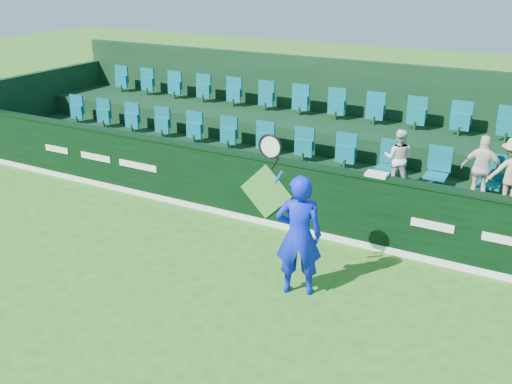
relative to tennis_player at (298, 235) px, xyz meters
The scene contains 12 objects.
ground 2.71m from the tennis_player, 127.38° to the right, with size 60.00×60.00×0.00m, color #276618.
sponsor_hoarding 2.53m from the tennis_player, 127.71° to the left, with size 16.00×0.25×1.35m.
stand_tier_front 3.50m from the tennis_player, 116.48° to the left, with size 16.00×2.00×0.80m, color black.
stand_tier_back 5.23m from the tennis_player, 107.13° to the left, with size 16.00×1.80×1.30m, color black.
stand_rear 5.65m from the tennis_player, 105.81° to the left, with size 16.00×4.10×2.60m.
seat_row_front 3.81m from the tennis_player, 113.79° to the left, with size 13.50×0.50×0.60m, color #086075.
seat_row_back 5.54m from the tennis_player, 106.22° to the left, with size 13.50×0.50×0.60m, color #086075.
tennis_player is the anchor object (origin of this frame).
spectator_left 3.19m from the tennis_player, 79.30° to the left, with size 0.53×0.42×1.10m, color silver.
spectator_middle 3.75m from the tennis_player, 56.47° to the left, with size 0.70×0.29×1.19m, color white.
spectator_right 4.03m from the tennis_player, 50.81° to the left, with size 0.79×0.45×1.22m, color tan.
towel 2.10m from the tennis_player, 74.98° to the left, with size 0.37×0.24×0.06m, color white.
Camera 1 is at (4.65, -4.95, 4.70)m, focal length 40.00 mm.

